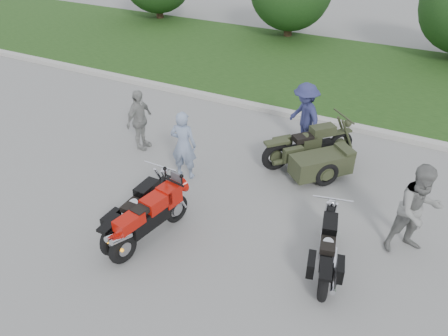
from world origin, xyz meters
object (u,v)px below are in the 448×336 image
at_px(cruiser_right, 327,251).
at_px(cruiser_sidecar, 314,157).
at_px(sportbike_red, 148,218).
at_px(cruiser_left, 137,212).
at_px(person_denim, 304,117).
at_px(person_stripe, 184,145).
at_px(person_back, 139,120).
at_px(person_grey, 418,210).

xyz_separation_m(cruiser_right, cruiser_sidecar, (-1.16, 2.99, 0.03)).
height_order(sportbike_red, cruiser_left, sportbike_red).
distance_m(cruiser_left, person_denim, 5.09).
relative_size(person_stripe, person_back, 1.05).
distance_m(cruiser_left, person_stripe, 2.17).
height_order(sportbike_red, person_back, person_back).
bearing_deg(person_grey, cruiser_left, 165.69).
distance_m(cruiser_sidecar, person_denim, 1.29).
distance_m(cruiser_right, person_denim, 4.43).
distance_m(cruiser_right, cruiser_sidecar, 3.20).
bearing_deg(cruiser_left, person_denim, 69.24).
bearing_deg(person_stripe, cruiser_sidecar, -161.18).
xyz_separation_m(person_grey, person_back, (-6.90, 0.84, -0.12)).
bearing_deg(person_denim, person_grey, -1.56).
bearing_deg(person_back, person_stripe, -109.67).
distance_m(cruiser_sidecar, person_stripe, 3.15).
height_order(cruiser_sidecar, person_back, person_back).
bearing_deg(sportbike_red, person_denim, 83.24).
bearing_deg(person_stripe, person_denim, -139.74).
bearing_deg(person_denim, cruiser_right, -25.44).
relative_size(sportbike_red, person_denim, 1.14).
height_order(cruiser_right, cruiser_sidecar, cruiser_sidecar).
relative_size(sportbike_red, person_stripe, 1.21).
bearing_deg(person_back, cruiser_left, -144.34).
bearing_deg(cruiser_sidecar, person_denim, 164.71).
xyz_separation_m(cruiser_left, person_denim, (1.89, 4.70, 0.46)).
distance_m(sportbike_red, person_stripe, 2.38).
xyz_separation_m(cruiser_left, person_grey, (4.97, 1.93, 0.49)).
bearing_deg(sportbike_red, cruiser_left, 169.16).
height_order(cruiser_right, person_back, person_back).
distance_m(cruiser_right, person_grey, 1.86).
bearing_deg(cruiser_left, person_stripe, 96.16).
bearing_deg(cruiser_left, person_grey, 22.33).
relative_size(cruiser_sidecar, person_denim, 1.26).
distance_m(cruiser_sidecar, person_back, 4.56).
bearing_deg(person_stripe, sportbike_red, 93.76).
bearing_deg(cruiser_sidecar, sportbike_red, -76.05).
relative_size(cruiser_right, person_stripe, 1.25).
xyz_separation_m(person_stripe, person_denim, (2.07, 2.58, 0.06)).
height_order(cruiser_right, person_stripe, person_stripe).
xyz_separation_m(cruiser_sidecar, person_grey, (2.45, -1.74, 0.48)).
xyz_separation_m(cruiser_sidecar, person_stripe, (-2.71, -1.55, 0.40)).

